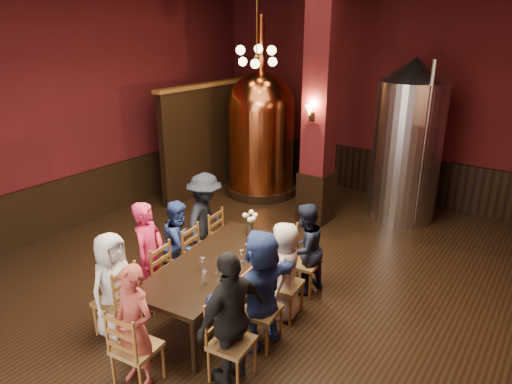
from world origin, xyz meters
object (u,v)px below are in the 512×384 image
Objects in this scene: copper_kettle at (261,132)px; person_1 at (149,256)px; rose_vase at (250,219)px; person_2 at (180,243)px; person_0 at (113,284)px; steel_vessel at (408,141)px; dining_table at (216,265)px.

person_1 is at bearing -73.39° from copper_kettle.
rose_vase is (0.69, 1.35, 0.23)m from person_1.
person_2 is (-0.08, 0.66, -0.10)m from person_1.
person_0 is 0.89× the size of person_1.
person_1 is 0.39× the size of copper_kettle.
copper_kettle reaches higher than person_0.
steel_vessel is (1.74, 5.09, 0.80)m from person_1.
person_1 is 0.49× the size of steel_vessel.
copper_kettle is 10.44× the size of rose_vase.
person_1 reaches higher than dining_table.
copper_kettle reaches higher than person_2.
person_1 reaches higher than rose_vase.
copper_kettle is (-1.46, 5.29, 0.74)m from person_0.
person_0 is 3.66× the size of rose_vase.
person_0 is at bearing -106.74° from rose_vase.
steel_vessel is (1.66, 5.76, 0.89)m from person_0.
rose_vase is at bearing -57.75° from copper_kettle.
person_2 reaches higher than dining_table.
person_0 is at bearing 165.09° from person_2.
person_0 is 6.06m from steel_vessel.
person_2 is 3.55× the size of rose_vase.
person_0 is 5.54m from copper_kettle.
copper_kettle reaches higher than dining_table.
dining_table is 1.84× the size of person_0.
dining_table is at bearing -101.39° from steel_vessel.
person_1 is 1.16× the size of person_2.
copper_kettle is (-2.18, 4.20, 0.73)m from dining_table.
person_1 is (-0.80, -0.43, 0.08)m from dining_table.
person_0 reaches higher than rose_vase.
person_2 is 4.88m from steel_vessel.
steel_vessel is at bearing 8.49° from copper_kettle.
copper_kettle is 1.24× the size of steel_vessel.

